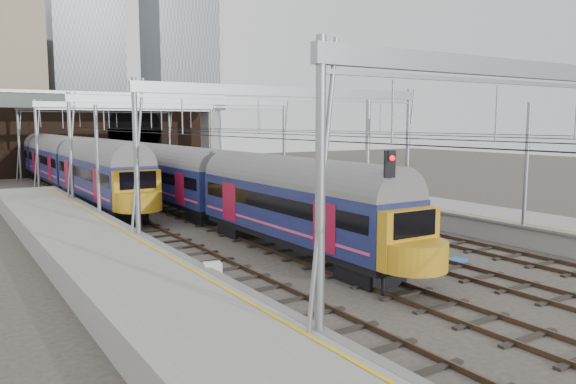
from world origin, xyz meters
TOP-DOWN VIEW (x-y plane):
  - ground at (0.00, 0.00)m, footprint 160.00×160.00m
  - platform_left at (-10.18, 2.50)m, footprint 4.32×55.00m
  - platform_right at (10.18, -1.50)m, footprint 4.32×47.00m
  - tracks at (0.00, 15.00)m, footprint 14.40×80.00m
  - overhead_line at (0.00, 21.49)m, footprint 16.80×80.00m
  - retaining_wall at (1.40, 51.93)m, footprint 28.00×2.75m
  - overbridge at (0.00, 46.00)m, footprint 28.00×3.00m
  - city_skyline at (2.73, 70.48)m, footprint 37.50×27.50m
  - train_main at (-2.00, 27.02)m, footprint 2.58×59.81m
  - train_second at (-6.00, 47.93)m, footprint 2.85×65.93m
  - signal_near_left at (-2.72, -2.25)m, footprint 0.40×0.48m
  - signal_near_centre at (0.76, 1.56)m, footprint 0.34×0.45m
  - relay_cabinet at (-7.80, 0.97)m, footprint 0.69×0.62m
  - equip_cover_a at (0.98, -0.27)m, footprint 0.89×0.67m
  - equip_cover_b at (0.88, 2.55)m, footprint 1.00×0.88m
  - equip_cover_c at (3.19, -0.22)m, footprint 0.91×0.65m

SIDE VIEW (x-z plane):
  - ground at x=0.00m, z-range 0.00..0.00m
  - tracks at x=0.00m, z-range -0.09..0.13m
  - equip_cover_a at x=0.98m, z-range 0.00..0.10m
  - equip_cover_b at x=0.88m, z-range 0.00..0.10m
  - equip_cover_c at x=3.19m, z-range 0.00..0.11m
  - platform_left at x=-10.18m, z-range -0.01..1.11m
  - platform_right at x=10.18m, z-range -0.01..1.11m
  - relay_cabinet at x=-7.80m, z-range 0.00..1.19m
  - train_main at x=-2.00m, z-range 0.10..4.62m
  - train_second at x=-6.00m, z-range 0.08..4.96m
  - signal_near_centre at x=0.76m, z-range 0.61..4.98m
  - signal_near_left at x=-2.72m, z-range 0.65..5.75m
  - retaining_wall at x=1.40m, z-range -0.17..8.83m
  - overhead_line at x=0.00m, z-range 2.57..10.57m
  - overbridge at x=0.00m, z-range 2.64..11.89m
  - city_skyline at x=2.73m, z-range -12.91..47.09m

